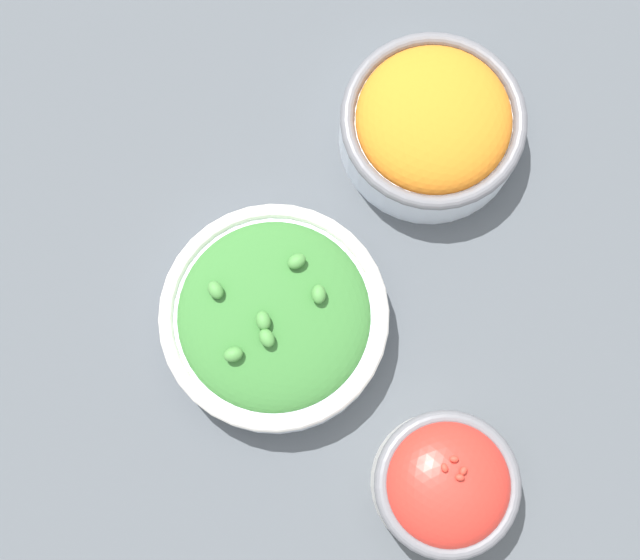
{
  "coord_description": "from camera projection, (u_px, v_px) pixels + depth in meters",
  "views": [
    {
      "loc": [
        0.14,
        -0.03,
        0.74
      ],
      "look_at": [
        0.0,
        0.0,
        0.03
      ],
      "focal_mm": 50.0,
      "sensor_mm": 36.0,
      "label": 1
    }
  ],
  "objects": [
    {
      "name": "bowl_cherry_tomatoes",
      "position": [
        446.0,
        484.0,
        0.69
      ],
      "size": [
        0.11,
        0.11,
        0.07
      ],
      "color": "silver",
      "rests_on": "ground_plane"
    },
    {
      "name": "ground_plane",
      "position": [
        320.0,
        287.0,
        0.76
      ],
      "size": [
        3.0,
        3.0,
        0.0
      ],
      "primitive_type": "plane",
      "color": "#4C5156"
    },
    {
      "name": "bowl_carrots",
      "position": [
        432.0,
        124.0,
        0.75
      ],
      "size": [
        0.16,
        0.16,
        0.07
      ],
      "color": "silver",
      "rests_on": "ground_plane"
    },
    {
      "name": "bowl_broccoli",
      "position": [
        275.0,
        317.0,
        0.72
      ],
      "size": [
        0.19,
        0.19,
        0.07
      ],
      "color": "silver",
      "rests_on": "ground_plane"
    }
  ]
}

